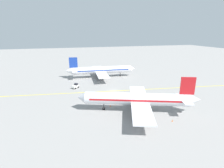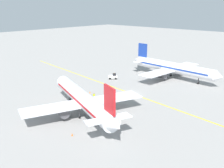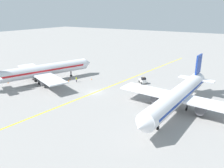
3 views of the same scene
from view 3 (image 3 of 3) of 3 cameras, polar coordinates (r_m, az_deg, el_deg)
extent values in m
plane|color=gray|center=(60.13, -4.39, -2.16)|extent=(400.00, 400.00, 0.00)
cube|color=yellow|center=(60.13, -4.39, -2.15)|extent=(15.95, 119.04, 0.01)
cylinder|color=white|center=(49.27, 16.81, -2.93)|extent=(5.81, 30.18, 3.60)
cone|color=white|center=(35.62, 7.70, -10.77)|extent=(3.59, 2.65, 3.42)
cone|color=white|center=(64.32, 21.87, 1.76)|extent=(3.27, 3.22, 3.06)
cube|color=#193899|center=(49.21, 16.82, -2.77)|extent=(5.63, 27.20, 0.50)
cube|color=white|center=(50.41, 17.12, -3.35)|extent=(28.31, 7.26, 0.36)
cylinder|color=#4C4C51|center=(49.69, 22.42, -5.85)|extent=(2.43, 3.35, 2.20)
cylinder|color=#4C4C51|center=(52.50, 11.87, -3.50)|extent=(2.43, 3.35, 2.20)
cube|color=#193899|center=(61.00, 21.70, 4.83)|extent=(0.65, 4.02, 5.00)
cube|color=white|center=(61.48, 21.15, 1.22)|extent=(9.15, 3.06, 0.24)
cylinder|color=#4C4C51|center=(42.03, 11.95, -9.93)|extent=(0.36, 0.36, 2.00)
cylinder|color=black|center=(42.50, 11.86, -11.12)|extent=(0.34, 0.82, 0.80)
cylinder|color=#4C4C51|center=(51.50, 19.00, -5.11)|extent=(0.36, 0.36, 2.00)
cylinder|color=black|center=(51.89, 18.88, -6.12)|extent=(0.34, 0.82, 0.80)
cylinder|color=#4C4C51|center=(52.38, 15.68, -4.37)|extent=(0.36, 0.36, 2.00)
cylinder|color=black|center=(52.77, 15.58, -5.37)|extent=(0.34, 0.82, 0.80)
cylinder|color=silver|center=(70.86, -17.67, 3.43)|extent=(13.77, 29.39, 3.60)
cone|color=silver|center=(77.68, -6.45, 5.45)|extent=(4.04, 3.44, 3.42)
cube|color=red|center=(70.83, -17.68, 3.54)|extent=(12.77, 26.59, 0.50)
cube|color=silver|center=(70.72, -18.37, 2.72)|extent=(28.07, 14.58, 0.36)
cylinder|color=#4C4C51|center=(75.63, -19.59, 2.59)|extent=(3.17, 3.76, 2.20)
cylinder|color=#4C4C51|center=(66.53, -16.77, 0.80)|extent=(3.17, 3.76, 2.20)
cylinder|color=#4C4C51|center=(75.15, -10.67, 2.91)|extent=(0.36, 0.36, 2.00)
cylinder|color=black|center=(75.41, -10.62, 2.18)|extent=(0.54, 0.85, 0.80)
cylinder|color=#4C4C51|center=(72.33, -19.41, 1.56)|extent=(0.36, 0.36, 2.00)
cylinder|color=black|center=(72.61, -19.33, 0.81)|extent=(0.54, 0.85, 0.80)
cylinder|color=#4C4C51|center=(69.41, -18.54, 0.97)|extent=(0.36, 0.36, 2.00)
cylinder|color=black|center=(69.70, -18.46, 0.18)|extent=(0.54, 0.85, 0.80)
cube|color=white|center=(67.95, 8.04, 0.87)|extent=(3.18, 3.18, 0.90)
cube|color=black|center=(67.23, 8.24, 1.38)|extent=(1.68, 1.68, 0.70)
sphere|color=orange|center=(67.10, 8.25, 1.73)|extent=(0.16, 0.16, 0.16)
cylinder|color=black|center=(67.49, 8.91, 0.30)|extent=(0.67, 0.67, 0.70)
cylinder|color=black|center=(66.96, 7.72, 0.22)|extent=(0.67, 0.67, 0.70)
cylinder|color=black|center=(69.22, 8.32, 0.79)|extent=(0.67, 0.67, 0.70)
cylinder|color=black|center=(68.70, 7.15, 0.71)|extent=(0.67, 0.67, 0.70)
cylinder|color=#23232D|center=(69.51, -9.30, 0.88)|extent=(0.16, 0.16, 0.85)
cylinder|color=#23232D|center=(69.33, -9.23, 0.84)|extent=(0.16, 0.16, 0.85)
cube|color=#CCD819|center=(69.21, -9.30, 1.44)|extent=(0.42, 0.34, 0.60)
cylinder|color=#CCD819|center=(69.42, -9.38, 1.48)|extent=(0.10, 0.10, 0.55)
cylinder|color=#CCD819|center=(69.00, -9.21, 1.39)|extent=(0.10, 0.10, 0.55)
sphere|color=#9E7051|center=(69.09, -9.31, 1.77)|extent=(0.22, 0.22, 0.22)
cone|color=orange|center=(72.38, -10.89, 1.38)|extent=(0.32, 0.32, 0.55)
cone|color=orange|center=(74.73, -25.49, 0.41)|extent=(0.32, 0.32, 0.55)
cone|color=orange|center=(71.18, -5.35, 1.34)|extent=(0.32, 0.32, 0.55)
cone|color=orange|center=(70.45, -11.29, 0.88)|extent=(0.32, 0.32, 0.55)
camera|label=1|loc=(115.48, -25.71, 17.45)|focal=28.00mm
camera|label=2|loc=(89.42, -59.50, 11.70)|focal=42.00mm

